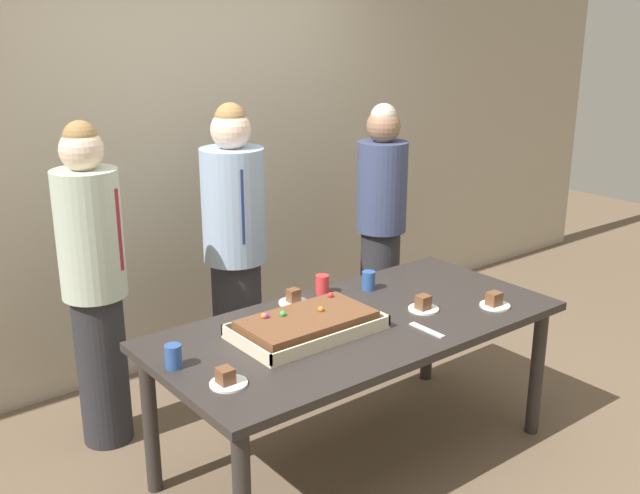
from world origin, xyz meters
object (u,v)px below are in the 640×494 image
(plated_slice_near_left, at_px, (227,379))
(plated_slice_near_right, at_px, (294,299))
(plated_slice_far_left, at_px, (494,302))
(drink_cup_nearest, at_px, (322,284))
(party_table, at_px, (357,336))
(person_green_shirt_behind, at_px, (235,249))
(cake_server_utensil, at_px, (427,330))
(person_striped_tie_right, at_px, (381,228))
(plated_slice_far_right, at_px, (423,305))
(person_serving_front, at_px, (94,282))
(drink_cup_middle, at_px, (368,281))
(sheet_cake, at_px, (307,325))
(drink_cup_far_end, at_px, (173,356))

(plated_slice_near_left, distance_m, plated_slice_near_right, 0.88)
(plated_slice_far_left, bearing_deg, drink_cup_nearest, 129.92)
(party_table, bearing_deg, person_green_shirt_behind, 94.10)
(person_green_shirt_behind, bearing_deg, cake_server_utensil, 23.26)
(party_table, relative_size, person_striped_tie_right, 1.21)
(plated_slice_far_right, relative_size, cake_server_utensil, 0.75)
(plated_slice_near_left, xyz_separation_m, cake_server_utensil, (0.99, -0.12, -0.02))
(plated_slice_near_right, distance_m, plated_slice_far_right, 0.64)
(drink_cup_nearest, bearing_deg, person_striped_tie_right, 28.12)
(party_table, relative_size, plated_slice_near_left, 13.08)
(person_green_shirt_behind, bearing_deg, drink_cup_nearest, 27.74)
(plated_slice_far_left, relative_size, plated_slice_far_right, 1.00)
(plated_slice_near_left, relative_size, person_serving_front, 0.09)
(plated_slice_far_right, xyz_separation_m, drink_cup_middle, (-0.02, 0.38, 0.02))
(sheet_cake, height_order, cake_server_utensil, sheet_cake)
(plated_slice_near_right, xyz_separation_m, drink_cup_middle, (0.42, -0.09, 0.03))
(plated_slice_far_right, xyz_separation_m, person_green_shirt_behind, (-0.41, 1.06, 0.10))
(party_table, xyz_separation_m, sheet_cake, (-0.27, 0.04, 0.12))
(sheet_cake, xyz_separation_m, plated_slice_near_right, (0.16, 0.33, -0.02))
(drink_cup_nearest, bearing_deg, drink_cup_middle, -24.70)
(plated_slice_far_left, relative_size, drink_cup_far_end, 1.50)
(person_serving_front, relative_size, person_green_shirt_behind, 0.99)
(drink_cup_far_end, relative_size, cake_server_utensil, 0.50)
(plated_slice_far_right, height_order, drink_cup_nearest, drink_cup_nearest)
(plated_slice_near_right, xyz_separation_m, cake_server_utensil, (0.28, -0.65, -0.02))
(party_table, distance_m, cake_server_utensil, 0.34)
(party_table, bearing_deg, plated_slice_near_right, 105.76)
(party_table, bearing_deg, drink_cup_middle, 41.49)
(person_serving_front, bearing_deg, plated_slice_near_right, 19.31)
(sheet_cake, bearing_deg, person_green_shirt_behind, 77.85)
(drink_cup_nearest, bearing_deg, plated_slice_far_left, -50.08)
(sheet_cake, xyz_separation_m, plated_slice_near_left, (-0.54, -0.20, -0.02))
(plated_slice_far_right, bearing_deg, drink_cup_middle, 93.21)
(drink_cup_far_end, xyz_separation_m, person_green_shirt_behind, (0.84, 0.86, 0.08))
(drink_cup_middle, bearing_deg, person_green_shirt_behind, 119.56)
(cake_server_utensil, distance_m, person_green_shirt_behind, 1.28)
(cake_server_utensil, bearing_deg, drink_cup_middle, 75.75)
(person_serving_front, bearing_deg, drink_cup_middle, 26.69)
(party_table, xyz_separation_m, plated_slice_near_left, (-0.81, -0.16, 0.10))
(plated_slice_far_left, xyz_separation_m, drink_cup_nearest, (-0.56, 0.67, 0.02))
(drink_cup_nearest, bearing_deg, sheet_cake, -136.32)
(person_green_shirt_behind, bearing_deg, sheet_cake, -0.01)
(plated_slice_far_left, distance_m, plated_slice_far_right, 0.36)
(plated_slice_far_left, bearing_deg, cake_server_utensil, -179.92)
(person_green_shirt_behind, bearing_deg, drink_cup_middle, 41.69)
(plated_slice_far_left, distance_m, drink_cup_nearest, 0.87)
(plated_slice_near_right, height_order, person_green_shirt_behind, person_green_shirt_behind)
(plated_slice_far_right, height_order, person_serving_front, person_serving_front)
(drink_cup_nearest, height_order, drink_cup_middle, same)
(plated_slice_near_left, distance_m, drink_cup_nearest, 1.06)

